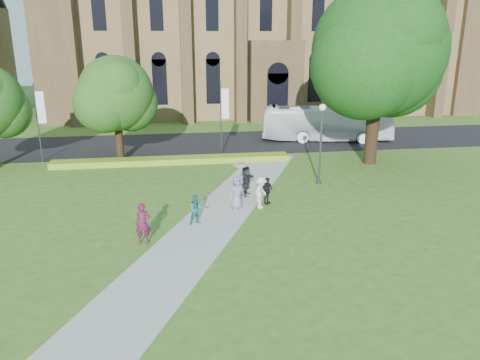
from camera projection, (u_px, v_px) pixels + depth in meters
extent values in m
plane|color=#31611D|center=(216.00, 227.00, 23.71)|extent=(160.00, 160.00, 0.00)
cube|color=black|center=(194.00, 143.00, 42.63)|extent=(160.00, 10.00, 0.02)
cube|color=#B2B2A8|center=(214.00, 220.00, 24.65)|extent=(15.58, 28.54, 0.04)
cube|color=#AAB925|center=(172.00, 160.00, 35.85)|extent=(18.00, 1.40, 0.45)
cube|color=olive|center=(261.00, 44.00, 60.53)|extent=(52.00, 16.00, 17.00)
cube|color=brown|center=(48.00, 26.00, 49.82)|extent=(3.50, 3.50, 21.00)
cube|color=brown|center=(469.00, 27.00, 56.83)|extent=(3.50, 3.50, 21.00)
cube|color=brown|center=(275.00, 82.00, 53.17)|extent=(6.00, 2.50, 9.00)
cylinder|color=#38383D|center=(320.00, 148.00, 30.24)|extent=(0.14, 0.14, 4.80)
sphere|color=white|center=(322.00, 107.00, 29.48)|extent=(0.44, 0.44, 0.44)
cylinder|color=#38383D|center=(319.00, 182.00, 30.91)|extent=(0.36, 0.36, 0.15)
cylinder|color=#332114|center=(373.00, 120.00, 35.02)|extent=(0.96, 0.96, 6.60)
sphere|color=#143C10|center=(379.00, 50.00, 33.55)|extent=(9.60, 9.60, 9.60)
cylinder|color=#332114|center=(119.00, 135.00, 35.97)|extent=(0.60, 0.60, 4.12)
sphere|color=#244A16|center=(116.00, 93.00, 35.05)|extent=(5.60, 5.60, 5.60)
cylinder|color=#38383D|center=(221.00, 119.00, 37.51)|extent=(0.10, 0.10, 6.00)
cube|color=white|center=(225.00, 104.00, 37.21)|extent=(0.60, 0.02, 2.40)
cylinder|color=#38383D|center=(38.00, 123.00, 35.51)|extent=(0.10, 0.10, 6.00)
cube|color=white|center=(41.00, 108.00, 35.21)|extent=(0.60, 0.02, 2.40)
imported|color=silver|center=(327.00, 123.00, 43.36)|extent=(12.22, 4.80, 3.32)
imported|color=#551331|center=(143.00, 224.00, 21.56)|extent=(0.74, 0.52, 1.93)
imported|color=#166B72|center=(196.00, 209.00, 23.84)|extent=(0.89, 0.78, 1.57)
imported|color=silver|center=(261.00, 193.00, 26.05)|extent=(1.20, 1.35, 1.81)
imported|color=black|center=(267.00, 191.00, 26.78)|extent=(0.97, 0.86, 1.58)
imported|color=slate|center=(237.00, 193.00, 26.02)|extent=(1.05, 0.86, 1.84)
imported|color=#27262D|center=(246.00, 181.00, 28.25)|extent=(1.25, 1.76, 1.84)
imported|color=#E7A3B4|center=(240.00, 170.00, 25.78)|extent=(0.95, 0.95, 0.70)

